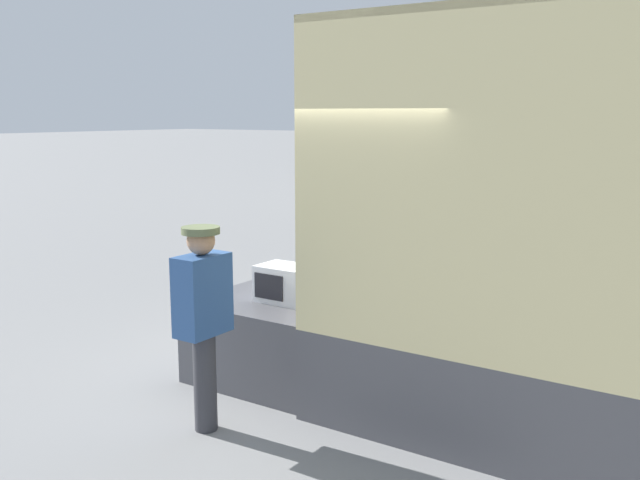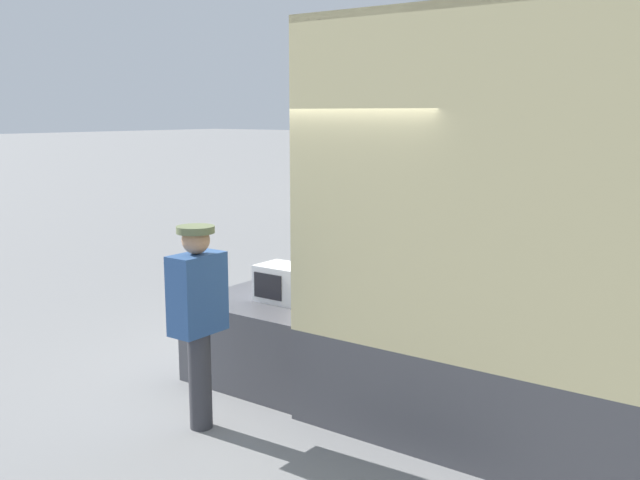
% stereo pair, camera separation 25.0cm
% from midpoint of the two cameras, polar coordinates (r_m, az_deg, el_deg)
% --- Properties ---
extents(ground_plane, '(160.00, 160.00, 0.00)m').
position_cam_midpoint_polar(ground_plane, '(6.88, 4.75, -10.94)').
color(ground_plane, gray).
extents(tailgate_deck, '(1.38, 2.15, 0.76)m').
position_cam_midpoint_polar(tailgate_deck, '(7.12, 0.00, -6.93)').
color(tailgate_deck, '#4C4C51').
rests_on(tailgate_deck, ground).
extents(microwave, '(0.49, 0.38, 0.34)m').
position_cam_midpoint_polar(microwave, '(6.54, -1.74, -3.48)').
color(microwave, white).
rests_on(microwave, tailgate_deck).
extents(portable_generator, '(0.55, 0.44, 0.56)m').
position_cam_midpoint_polar(portable_generator, '(7.38, 2.57, -1.55)').
color(portable_generator, black).
rests_on(portable_generator, tailgate_deck).
extents(worker_person, '(0.29, 0.44, 1.62)m').
position_cam_midpoint_polar(worker_person, '(5.59, -8.48, -5.33)').
color(worker_person, '#38383D').
rests_on(worker_person, ground).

